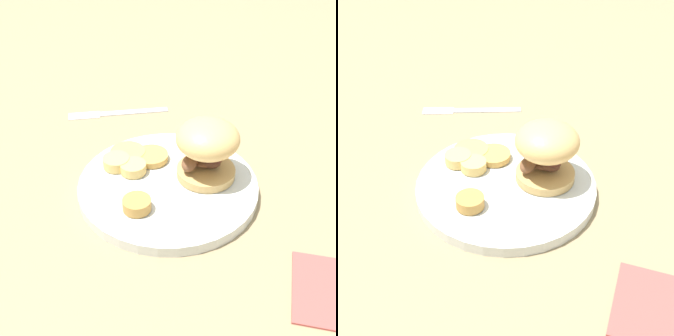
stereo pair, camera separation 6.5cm
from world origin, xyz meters
The scene contains 10 objects.
ground_plane centered at (0.00, 0.00, 0.00)m, with size 4.00×4.00×0.00m, color #937F5B.
dinner_plate centered at (0.00, 0.00, 0.01)m, with size 0.27×0.27×0.02m.
sandwich centered at (-0.03, -0.05, 0.07)m, with size 0.09×0.09×0.09m.
potato_round_0 centered at (-0.01, 0.07, 0.03)m, with size 0.04×0.04×0.02m, color #BC8942.
potato_round_1 centered at (0.06, 0.01, 0.03)m, with size 0.04×0.04×0.02m, color #DBB766.
potato_round_2 centered at (0.09, -0.01, 0.02)m, with size 0.06×0.06×0.01m, color tan.
potato_round_3 centered at (0.06, -0.03, 0.02)m, with size 0.05×0.05×0.01m, color tan.
potato_round_4 centered at (0.09, 0.02, 0.03)m, with size 0.04×0.04×0.02m, color #DBB766.
fork centered at (0.22, -0.11, 0.00)m, with size 0.14×0.15×0.00m.
napkin centered at (-0.26, 0.03, 0.00)m, with size 0.11×0.07×0.01m, color #B24C47.
Camera 1 is at (-0.34, 0.42, 0.45)m, focal length 50.00 mm.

